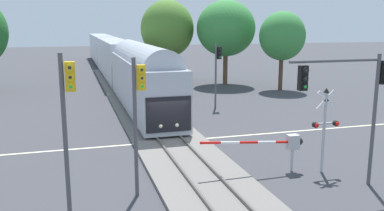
{
  "coord_description": "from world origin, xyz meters",
  "views": [
    {
      "loc": [
        -5.4,
        -23.47,
        7.03
      ],
      "look_at": [
        1.66,
        0.68,
        2.0
      ],
      "focal_mm": 38.63,
      "sensor_mm": 36.0,
      "label": 1
    }
  ],
  "objects_px": {
    "traffic_signal_near_left": "(68,113)",
    "traffic_signal_near_right": "(353,88)",
    "crossing_gate_near": "(283,143)",
    "oak_far_right": "(226,28)",
    "elm_centre_background": "(167,29)",
    "traffic_signal_median": "(138,105)",
    "traffic_signal_far_side": "(217,65)",
    "maple_right_background": "(282,36)",
    "commuter_train": "(115,57)",
    "crossing_signal_mast": "(325,122)"
  },
  "relations": [
    {
      "from": "crossing_signal_mast",
      "to": "traffic_signal_median",
      "type": "bearing_deg",
      "value": -178.41
    },
    {
      "from": "commuter_train",
      "to": "crossing_signal_mast",
      "type": "relative_size",
      "value": 16.03
    },
    {
      "from": "traffic_signal_near_right",
      "to": "elm_centre_background",
      "type": "height_order",
      "value": "elm_centre_background"
    },
    {
      "from": "crossing_signal_mast",
      "to": "traffic_signal_near_left",
      "type": "relative_size",
      "value": 0.67
    },
    {
      "from": "commuter_train",
      "to": "maple_right_background",
      "type": "distance_m",
      "value": 21.95
    },
    {
      "from": "traffic_signal_near_left",
      "to": "traffic_signal_near_right",
      "type": "relative_size",
      "value": 1.05
    },
    {
      "from": "maple_right_background",
      "to": "traffic_signal_near_right",
      "type": "bearing_deg",
      "value": -112.13
    },
    {
      "from": "crossing_signal_mast",
      "to": "traffic_signal_far_side",
      "type": "distance_m",
      "value": 15.95
    },
    {
      "from": "crossing_gate_near",
      "to": "traffic_signal_near_right",
      "type": "xyz_separation_m",
      "value": [
        1.74,
        -2.52,
        2.94
      ]
    },
    {
      "from": "traffic_signal_near_left",
      "to": "elm_centre_background",
      "type": "distance_m",
      "value": 35.63
    },
    {
      "from": "traffic_signal_near_right",
      "to": "oak_far_right",
      "type": "bearing_deg",
      "value": 78.99
    },
    {
      "from": "crossing_signal_mast",
      "to": "maple_right_background",
      "type": "bearing_deg",
      "value": 66.35
    },
    {
      "from": "crossing_gate_near",
      "to": "traffic_signal_far_side",
      "type": "distance_m",
      "value": 15.61
    },
    {
      "from": "commuter_train",
      "to": "oak_far_right",
      "type": "bearing_deg",
      "value": -38.8
    },
    {
      "from": "traffic_signal_near_left",
      "to": "oak_far_right",
      "type": "xyz_separation_m",
      "value": [
        17.32,
        30.4,
        2.39
      ]
    },
    {
      "from": "traffic_signal_far_side",
      "to": "oak_far_right",
      "type": "height_order",
      "value": "oak_far_right"
    },
    {
      "from": "elm_centre_background",
      "to": "maple_right_background",
      "type": "distance_m",
      "value": 13.53
    },
    {
      "from": "crossing_signal_mast",
      "to": "oak_far_right",
      "type": "xyz_separation_m",
      "value": [
        5.84,
        28.42,
        3.95
      ]
    },
    {
      "from": "commuter_train",
      "to": "traffic_signal_near_left",
      "type": "xyz_separation_m",
      "value": [
        -5.62,
        -39.8,
        1.32
      ]
    },
    {
      "from": "traffic_signal_far_side",
      "to": "elm_centre_background",
      "type": "distance_m",
      "value": 16.1
    },
    {
      "from": "traffic_signal_near_left",
      "to": "elm_centre_background",
      "type": "relative_size",
      "value": 0.62
    },
    {
      "from": "crossing_signal_mast",
      "to": "traffic_signal_median",
      "type": "distance_m",
      "value": 8.9
    },
    {
      "from": "traffic_signal_far_side",
      "to": "maple_right_background",
      "type": "relative_size",
      "value": 0.65
    },
    {
      "from": "commuter_train",
      "to": "traffic_signal_near_left",
      "type": "bearing_deg",
      "value": -98.04
    },
    {
      "from": "commuter_train",
      "to": "oak_far_right",
      "type": "relative_size",
      "value": 6.81
    },
    {
      "from": "traffic_signal_near_left",
      "to": "traffic_signal_far_side",
      "type": "bearing_deg",
      "value": 56.51
    },
    {
      "from": "oak_far_right",
      "to": "elm_centre_background",
      "type": "bearing_deg",
      "value": 151.25
    },
    {
      "from": "crossing_signal_mast",
      "to": "traffic_signal_near_right",
      "type": "distance_m",
      "value": 2.67
    },
    {
      "from": "commuter_train",
      "to": "crossing_gate_near",
      "type": "distance_m",
      "value": 37.45
    },
    {
      "from": "oak_far_right",
      "to": "commuter_train",
      "type": "bearing_deg",
      "value": 141.2
    },
    {
      "from": "traffic_signal_median",
      "to": "crossing_signal_mast",
      "type": "bearing_deg",
      "value": 1.59
    },
    {
      "from": "traffic_signal_near_right",
      "to": "commuter_train",
      "type": "bearing_deg",
      "value": 98.29
    },
    {
      "from": "crossing_signal_mast",
      "to": "maple_right_background",
      "type": "xyz_separation_m",
      "value": [
        10.08,
        23.02,
        3.21
      ]
    },
    {
      "from": "commuter_train",
      "to": "traffic_signal_median",
      "type": "bearing_deg",
      "value": -94.43
    },
    {
      "from": "crossing_gate_near",
      "to": "traffic_signal_near_left",
      "type": "distance_m",
      "value": 10.36
    },
    {
      "from": "elm_centre_background",
      "to": "maple_right_background",
      "type": "bearing_deg",
      "value": -40.23
    },
    {
      "from": "commuter_train",
      "to": "traffic_signal_median",
      "type": "xyz_separation_m",
      "value": [
        -2.95,
        -38.07,
        1.1
      ]
    },
    {
      "from": "traffic_signal_near_right",
      "to": "elm_centre_background",
      "type": "relative_size",
      "value": 0.59
    },
    {
      "from": "traffic_signal_near_right",
      "to": "maple_right_background",
      "type": "distance_m",
      "value": 26.95
    },
    {
      "from": "oak_far_right",
      "to": "elm_centre_background",
      "type": "distance_m",
      "value": 6.93
    },
    {
      "from": "maple_right_background",
      "to": "elm_centre_background",
      "type": "bearing_deg",
      "value": 139.77
    },
    {
      "from": "maple_right_background",
      "to": "crossing_signal_mast",
      "type": "bearing_deg",
      "value": -113.65
    },
    {
      "from": "commuter_train",
      "to": "crossing_signal_mast",
      "type": "xyz_separation_m",
      "value": [
        5.85,
        -37.82,
        -0.24
      ]
    },
    {
      "from": "traffic_signal_median",
      "to": "traffic_signal_near_right",
      "type": "relative_size",
      "value": 0.99
    },
    {
      "from": "commuter_train",
      "to": "elm_centre_background",
      "type": "relative_size",
      "value": 6.74
    },
    {
      "from": "maple_right_background",
      "to": "oak_far_right",
      "type": "bearing_deg",
      "value": 128.18
    },
    {
      "from": "crossing_signal_mast",
      "to": "oak_far_right",
      "type": "bearing_deg",
      "value": 78.39
    },
    {
      "from": "crossing_gate_near",
      "to": "traffic_signal_far_side",
      "type": "bearing_deg",
      "value": 81.99
    },
    {
      "from": "maple_right_background",
      "to": "traffic_signal_median",
      "type": "bearing_deg",
      "value": -129.06
    },
    {
      "from": "traffic_signal_median",
      "to": "elm_centre_background",
      "type": "bearing_deg",
      "value": 75.02
    }
  ]
}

